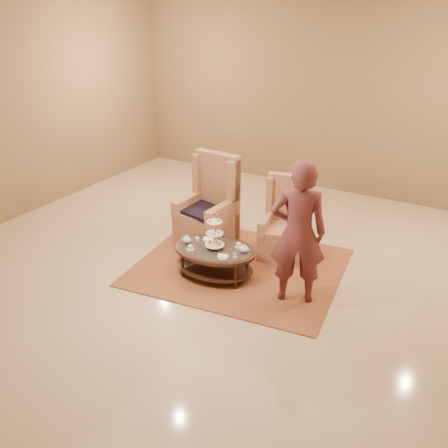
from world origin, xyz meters
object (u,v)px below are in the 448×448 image
Objects in this scene: armchair_right at (285,229)px; person at (298,233)px; tea_table at (215,253)px; armchair_left at (210,214)px.

armchair_right is 0.64× the size of person.
tea_table is at bearing -128.31° from armchair_right.
armchair_right reaches higher than tea_table.
armchair_left is 1.17× the size of armchair_right.
armchair_left is 2.04m from person.
armchair_left is at bearing 119.10° from tea_table.
armchair_right is at bearing 14.29° from armchair_left.
armchair_right is (0.55, 1.09, 0.05)m from tea_table.
armchair_left is 1.19m from armchair_right.
person is at bearing -5.54° from tea_table.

